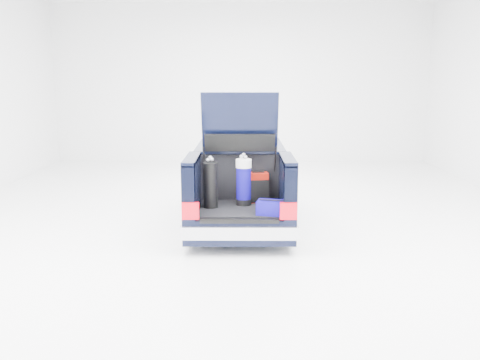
{
  "coord_description": "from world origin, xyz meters",
  "views": [
    {
      "loc": [
        0.05,
        -9.56,
        2.68
      ],
      "look_at": [
        0.0,
        -0.5,
        0.86
      ],
      "focal_mm": 38.0,
      "sensor_mm": 36.0,
      "label": 1
    }
  ],
  "objects_px": {
    "black_golf_bag": "(211,185)",
    "blue_duffel": "(272,208)",
    "red_suitcase": "(258,187)",
    "car": "(240,184)",
    "blue_golf_bag": "(244,182)"
  },
  "relations": [
    {
      "from": "red_suitcase",
      "to": "blue_duffel",
      "type": "xyz_separation_m",
      "value": [
        0.19,
        -0.81,
        -0.15
      ]
    },
    {
      "from": "blue_golf_bag",
      "to": "blue_duffel",
      "type": "distance_m",
      "value": 0.81
    },
    {
      "from": "red_suitcase",
      "to": "black_golf_bag",
      "type": "height_order",
      "value": "black_golf_bag"
    },
    {
      "from": "car",
      "to": "blue_golf_bag",
      "type": "xyz_separation_m",
      "value": [
        0.06,
        -1.39,
        0.32
      ]
    },
    {
      "from": "black_golf_bag",
      "to": "blue_golf_bag",
      "type": "height_order",
      "value": "blue_golf_bag"
    },
    {
      "from": "red_suitcase",
      "to": "black_golf_bag",
      "type": "bearing_deg",
      "value": -162.53
    },
    {
      "from": "red_suitcase",
      "to": "blue_duffel",
      "type": "height_order",
      "value": "red_suitcase"
    },
    {
      "from": "red_suitcase",
      "to": "black_golf_bag",
      "type": "relative_size",
      "value": 0.64
    },
    {
      "from": "black_golf_bag",
      "to": "blue_golf_bag",
      "type": "distance_m",
      "value": 0.57
    },
    {
      "from": "blue_golf_bag",
      "to": "car",
      "type": "bearing_deg",
      "value": 104.74
    },
    {
      "from": "car",
      "to": "blue_golf_bag",
      "type": "bearing_deg",
      "value": -87.33
    },
    {
      "from": "black_golf_bag",
      "to": "red_suitcase",
      "type": "bearing_deg",
      "value": 20.74
    },
    {
      "from": "car",
      "to": "red_suitcase",
      "type": "distance_m",
      "value": 1.25
    },
    {
      "from": "black_golf_bag",
      "to": "blue_duffel",
      "type": "distance_m",
      "value": 1.1
    },
    {
      "from": "black_golf_bag",
      "to": "blue_duffel",
      "type": "xyz_separation_m",
      "value": [
        0.98,
        -0.42,
        -0.27
      ]
    }
  ]
}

